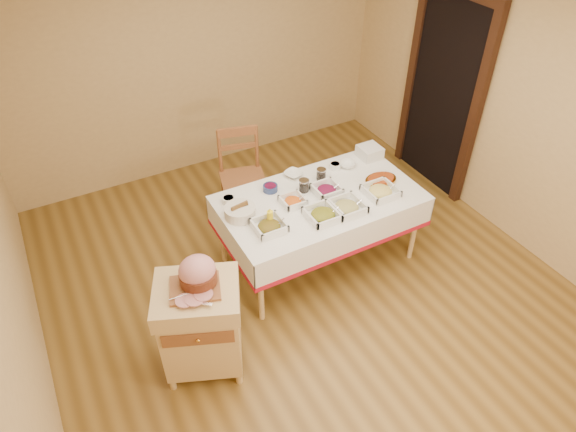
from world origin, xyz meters
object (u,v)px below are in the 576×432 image
object	(u,v)px
dining_chair	(242,176)
preserve_jar_right	(321,175)
preserve_jar_left	(304,186)
bread_basket	(240,212)
brass_platter	(381,180)
plate_stack	(370,152)
dining_table	(319,211)
mustard_bottle	(270,217)
ham_on_board	(197,274)
butcher_cart	(201,323)

from	to	relation	value
dining_chair	preserve_jar_right	bearing A→B (deg)	-55.91
preserve_jar_left	bread_basket	world-z (taller)	preserve_jar_left
dining_chair	brass_platter	size ratio (longest dim) A/B	3.17
bread_basket	plate_stack	world-z (taller)	bread_basket
dining_table	bread_basket	distance (m)	0.78
mustard_bottle	brass_platter	world-z (taller)	mustard_bottle
dining_table	brass_platter	size ratio (longest dim) A/B	5.73
dining_table	mustard_bottle	xyz separation A→B (m)	(-0.57, -0.11, 0.23)
dining_chair	brass_platter	distance (m)	1.44
ham_on_board	dining_chair	bearing A→B (deg)	56.65
dining_table	brass_platter	bearing A→B (deg)	-5.18
butcher_cart	plate_stack	bearing A→B (deg)	23.77
mustard_bottle	brass_platter	distance (m)	1.20
dining_chair	ham_on_board	size ratio (longest dim) A/B	2.67
butcher_cart	dining_chair	xyz separation A→B (m)	(1.07, 1.60, 0.03)
mustard_bottle	ham_on_board	bearing A→B (deg)	-149.38
dining_table	brass_platter	world-z (taller)	brass_platter
preserve_jar_left	brass_platter	world-z (taller)	preserve_jar_left
mustard_bottle	plate_stack	size ratio (longest dim) A/B	0.77
preserve_jar_right	mustard_bottle	bearing A→B (deg)	-153.94
dining_table	ham_on_board	distance (m)	1.55
ham_on_board	plate_stack	world-z (taller)	ham_on_board
mustard_bottle	dining_chair	bearing A→B (deg)	78.60
plate_stack	brass_platter	bearing A→B (deg)	-111.14
butcher_cart	preserve_jar_right	xyz separation A→B (m)	(1.57, 0.86, 0.32)
brass_platter	bread_basket	bearing A→B (deg)	173.68
preserve_jar_right	bread_basket	world-z (taller)	bread_basket
dining_table	butcher_cart	bearing A→B (deg)	-156.19
preserve_jar_left	plate_stack	xyz separation A→B (m)	(0.87, 0.19, 0.00)
plate_stack	preserve_jar_left	bearing A→B (deg)	-167.74
dining_table	plate_stack	bearing A→B (deg)	23.70
butcher_cart	plate_stack	world-z (taller)	plate_stack
plate_stack	brass_platter	xyz separation A→B (m)	(-0.16, -0.40, -0.04)
ham_on_board	plate_stack	distance (m)	2.36
dining_chair	bread_basket	world-z (taller)	dining_chair
ham_on_board	bread_basket	distance (m)	0.95
mustard_bottle	dining_table	bearing A→B (deg)	11.38
preserve_jar_left	preserve_jar_right	distance (m)	0.25
dining_table	ham_on_board	size ratio (longest dim) A/B	4.83
preserve_jar_right	brass_platter	size ratio (longest dim) A/B	0.37
preserve_jar_left	preserve_jar_right	world-z (taller)	preserve_jar_left
dining_table	preserve_jar_right	distance (m)	0.35
dining_chair	mustard_bottle	bearing A→B (deg)	-101.40
bread_basket	brass_platter	bearing A→B (deg)	-6.32
butcher_cart	bread_basket	size ratio (longest dim) A/B	3.21
ham_on_board	mustard_bottle	xyz separation A→B (m)	(0.81, 0.48, -0.14)
bread_basket	brass_platter	world-z (taller)	bread_basket
ham_on_board	preserve_jar_right	world-z (taller)	ham_on_board
dining_chair	preserve_jar_right	size ratio (longest dim) A/B	8.58
preserve_jar_left	ham_on_board	bearing A→B (deg)	-149.92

